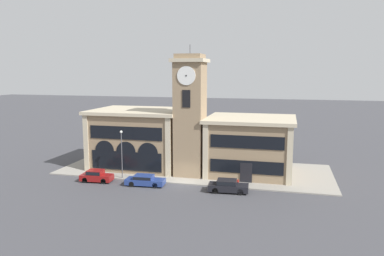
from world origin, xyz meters
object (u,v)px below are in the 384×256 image
parked_car_near (96,176)px  parked_car_mid (145,180)px  street_lamp (122,147)px  fire_hydrant (238,183)px  parked_car_far (228,186)px

parked_car_near → parked_car_mid: 6.58m
parked_car_mid → street_lamp: 5.59m
street_lamp → fire_hydrant: 15.55m
parked_car_near → parked_car_far: size_ratio=0.87×
street_lamp → parked_car_mid: bearing=-26.6°
parked_car_near → street_lamp: street_lamp is taller
parked_car_far → parked_car_mid: bearing=176.2°
parked_car_near → parked_car_mid: parked_car_near is taller
parked_car_near → fire_hydrant: parked_car_near is taller
fire_hydrant → street_lamp: bearing=180.0°
parked_car_near → fire_hydrant: 17.91m
parked_car_far → street_lamp: 14.72m
parked_car_near → street_lamp: (2.69, 1.94, 3.42)m
parked_car_mid → fire_hydrant: (11.23, 1.94, -0.12)m
parked_car_near → street_lamp: 4.77m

